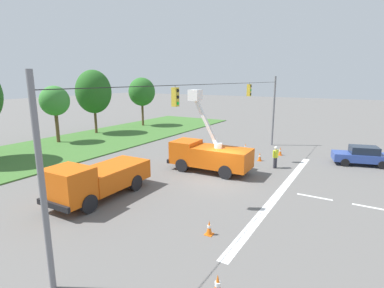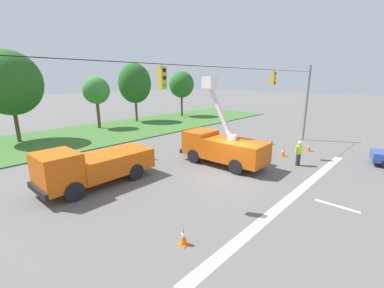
{
  "view_description": "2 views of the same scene",
  "coord_description": "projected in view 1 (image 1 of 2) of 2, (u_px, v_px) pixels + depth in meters",
  "views": [
    {
      "loc": [
        -18.23,
        -8.51,
        6.92
      ],
      "look_at": [
        1.34,
        3.02,
        1.97
      ],
      "focal_mm": 28.0,
      "sensor_mm": 36.0,
      "label": 1
    },
    {
      "loc": [
        -13.09,
        -8.73,
        6.0
      ],
      "look_at": [
        -1.51,
        1.85,
        1.98
      ],
      "focal_mm": 24.0,
      "sensor_mm": 36.0,
      "label": 2
    }
  ],
  "objects": [
    {
      "name": "traffic_cone_foreground_left",
      "position": [
        209.0,
        228.0,
        13.52
      ],
      "size": [
        0.36,
        0.36,
        0.69
      ],
      "color": "orange",
      "rests_on": "ground"
    },
    {
      "name": "lane_markings",
      "position": [
        305.0,
        195.0,
        18.17
      ],
      "size": [
        17.6,
        15.25,
        0.01
      ],
      "color": "silver",
      "rests_on": "ground"
    },
    {
      "name": "traffic_cone_far_left",
      "position": [
        246.0,
        147.0,
        29.44
      ],
      "size": [
        0.36,
        0.36,
        0.72
      ],
      "color": "orange",
      "rests_on": "ground"
    },
    {
      "name": "traffic_cone_mid_right",
      "position": [
        280.0,
        151.0,
        27.63
      ],
      "size": [
        0.36,
        0.36,
        0.78
      ],
      "color": "orange",
      "rests_on": "ground"
    },
    {
      "name": "grass_verge",
      "position": [
        57.0,
        149.0,
        29.95
      ],
      "size": [
        56.0,
        12.0,
        0.1
      ],
      "primitive_type": "cube",
      "color": "#3D6B2D",
      "rests_on": "ground"
    },
    {
      "name": "tree_far_east",
      "position": [
        94.0,
        92.0,
        37.53
      ],
      "size": [
        4.61,
        4.09,
        8.05
      ],
      "color": "brown",
      "rests_on": "ground"
    },
    {
      "name": "signal_gantry",
      "position": [
        220.0,
        119.0,
        20.12
      ],
      "size": [
        26.2,
        0.33,
        7.2
      ],
      "color": "slate",
      "rests_on": "ground"
    },
    {
      "name": "utility_truck_bucket_lift",
      "position": [
        209.0,
        154.0,
        22.63
      ],
      "size": [
        2.56,
        6.32,
        6.13
      ],
      "color": "#D6560F",
      "rests_on": "ground"
    },
    {
      "name": "traffic_cone_foreground_right",
      "position": [
        260.0,
        157.0,
        25.75
      ],
      "size": [
        0.36,
        0.36,
        0.75
      ],
      "color": "orange",
      "rests_on": "ground"
    },
    {
      "name": "ground_plane",
      "position": [
        219.0,
        179.0,
        21.04
      ],
      "size": [
        200.0,
        200.0,
        0.0
      ],
      "primitive_type": "plane",
      "color": "#605E5B"
    },
    {
      "name": "traffic_cone_lane_edge_b",
      "position": [
        218.0,
        285.0,
        9.64
      ],
      "size": [
        0.36,
        0.36,
        0.81
      ],
      "color": "orange",
      "rests_on": "ground"
    },
    {
      "name": "sedan_blue",
      "position": [
        362.0,
        156.0,
        24.45
      ],
      "size": [
        2.79,
        4.61,
        1.56
      ],
      "color": "#2D4799",
      "rests_on": "ground"
    },
    {
      "name": "tree_east_end",
      "position": [
        142.0,
        92.0,
        43.84
      ],
      "size": [
        4.0,
        3.75,
        7.12
      ],
      "color": "brown",
      "rests_on": "ground"
    },
    {
      "name": "road_worker",
      "position": [
        275.0,
        156.0,
        23.53
      ],
      "size": [
        0.62,
        0.36,
        1.77
      ],
      "color": "#383842",
      "rests_on": "ground"
    },
    {
      "name": "traffic_cone_near_bucket",
      "position": [
        140.0,
        166.0,
        22.8
      ],
      "size": [
        0.36,
        0.36,
        0.82
      ],
      "color": "orange",
      "rests_on": "ground"
    },
    {
      "name": "utility_truck_support_near",
      "position": [
        97.0,
        179.0,
        17.52
      ],
      "size": [
        6.6,
        2.58,
        2.34
      ],
      "color": "#D6560F",
      "rests_on": "ground"
    },
    {
      "name": "tree_east",
      "position": [
        55.0,
        101.0,
        32.1
      ],
      "size": [
        3.21,
        2.86,
        6.22
      ],
      "color": "brown",
      "rests_on": "ground"
    }
  ]
}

